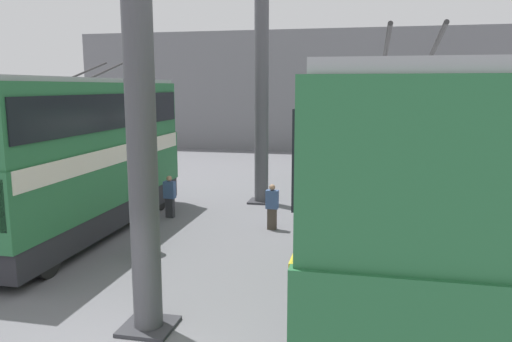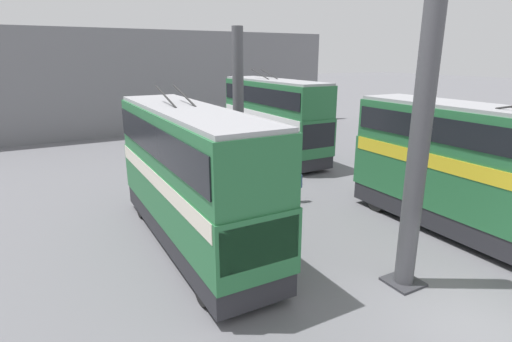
{
  "view_description": "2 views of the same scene",
  "coord_description": "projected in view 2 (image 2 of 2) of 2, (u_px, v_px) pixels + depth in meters",
  "views": [
    {
      "loc": [
        -6.43,
        -4.1,
        4.82
      ],
      "look_at": [
        7.42,
        -1.11,
        2.42
      ],
      "focal_mm": 35.0,
      "sensor_mm": 36.0,
      "label": 1
    },
    {
      "loc": [
        -5.06,
        9.28,
        6.81
      ],
      "look_at": [
        10.38,
        0.76,
        1.67
      ],
      "focal_mm": 28.0,
      "sensor_mm": 36.0,
      "label": 2
    }
  ],
  "objects": [
    {
      "name": "support_column_near",
      "position": [
        417.0,
        159.0,
        11.28
      ],
      "size": [
        1.03,
        1.03,
        8.2
      ],
      "color": "#4C4C51",
      "rests_on": "ground_plane"
    },
    {
      "name": "oil_drum",
      "position": [
        277.0,
        231.0,
        14.98
      ],
      "size": [
        0.62,
        0.62,
        0.91
      ],
      "color": "#235638",
      "rests_on": "ground_plane"
    },
    {
      "name": "person_by_right_row",
      "position": [
        214.0,
        195.0,
        17.78
      ],
      "size": [
        0.27,
        0.44,
        1.58
      ],
      "rotation": [
        0.0,
        0.0,
        6.2
      ],
      "color": "#2D2D33",
      "rests_on": "ground_plane"
    },
    {
      "name": "bus_left_far",
      "position": [
        274.0,
        114.0,
        26.86
      ],
      "size": [
        10.02,
        2.54,
        5.88
      ],
      "color": "black",
      "rests_on": "ground_plane"
    },
    {
      "name": "support_column_far",
      "position": [
        238.0,
        111.0,
        20.84
      ],
      "size": [
        1.03,
        1.03,
        8.2
      ],
      "color": "#4C4C51",
      "rests_on": "ground_plane"
    },
    {
      "name": "person_aisle_midway",
      "position": [
        297.0,
        186.0,
        19.01
      ],
      "size": [
        0.25,
        0.43,
        1.57
      ],
      "rotation": [
        0.0,
        0.0,
        3.11
      ],
      "color": "#473D33",
      "rests_on": "ground_plane"
    },
    {
      "name": "bus_left_near",
      "position": [
        486.0,
        168.0,
        14.47
      ],
      "size": [
        10.88,
        2.54,
        5.68
      ],
      "color": "black",
      "rests_on": "ground_plane"
    },
    {
      "name": "ground_plane",
      "position": [
        472.0,
        325.0,
        10.46
      ],
      "size": [
        240.0,
        240.0,
        0.0
      ],
      "primitive_type": "plane",
      "color": "slate"
    },
    {
      "name": "bus_right_mid",
      "position": [
        190.0,
        170.0,
        14.18
      ],
      "size": [
        10.25,
        2.54,
        5.7
      ],
      "color": "black",
      "rests_on": "ground_plane"
    },
    {
      "name": "depot_back_wall",
      "position": [
        152.0,
        83.0,
        35.09
      ],
      "size": [
        0.5,
        36.0,
        8.93
      ],
      "color": "slate",
      "rests_on": "ground_plane"
    }
  ]
}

